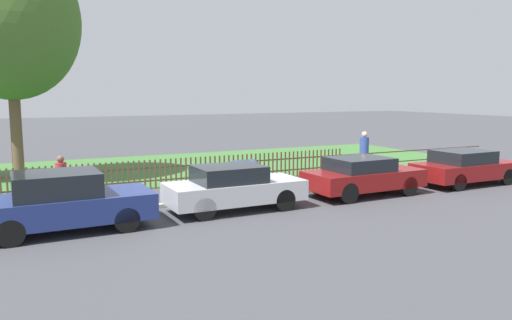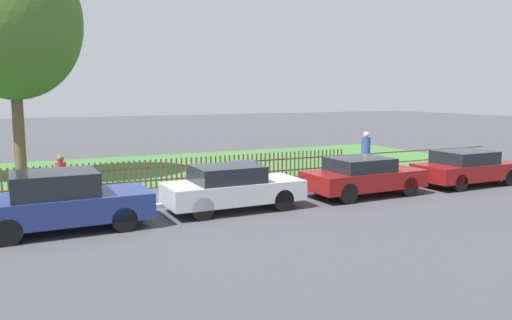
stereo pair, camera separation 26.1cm
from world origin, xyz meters
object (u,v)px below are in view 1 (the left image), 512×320
object	(u,v)px
parked_car_black_saloon	(234,187)
covered_motorcycle	(241,173)
parked_car_red_compact	(465,167)
tree_behind_motorcycle	(9,21)
parked_car_navy_estate	(363,175)
pedestrian_by_lamp	(364,151)
pedestrian_near_fence	(61,179)
parked_car_silver_hatchback	(64,202)

from	to	relation	value
parked_car_black_saloon	covered_motorcycle	world-z (taller)	parked_car_black_saloon
parked_car_red_compact	tree_behind_motorcycle	xyz separation A→B (m)	(-14.91, 7.92, 5.35)
parked_car_navy_estate	tree_behind_motorcycle	size ratio (longest dim) A/B	0.45
parked_car_black_saloon	pedestrian_by_lamp	world-z (taller)	pedestrian_by_lamp
parked_car_navy_estate	parked_car_black_saloon	bearing A→B (deg)	179.30
parked_car_black_saloon	parked_car_red_compact	distance (m)	9.38
tree_behind_motorcycle	pedestrian_near_fence	distance (m)	7.65
tree_behind_motorcycle	parked_car_navy_estate	bearing A→B (deg)	-37.46
parked_car_silver_hatchback	tree_behind_motorcycle	distance (m)	9.72
parked_car_navy_estate	pedestrian_near_fence	world-z (taller)	pedestrian_near_fence
parked_car_red_compact	pedestrian_by_lamp	size ratio (longest dim) A/B	2.26
pedestrian_near_fence	pedestrian_by_lamp	world-z (taller)	pedestrian_by_lamp
parked_car_black_saloon	parked_car_silver_hatchback	bearing A→B (deg)	-178.36
parked_car_navy_estate	pedestrian_near_fence	bearing A→B (deg)	164.59
tree_behind_motorcycle	pedestrian_near_fence	size ratio (longest dim) A/B	5.62
parked_car_silver_hatchback	pedestrian_by_lamp	distance (m)	12.48
parked_car_silver_hatchback	pedestrian_near_fence	xyz separation A→B (m)	(0.17, 2.53, 0.16)
parked_car_red_compact	tree_behind_motorcycle	size ratio (longest dim) A/B	0.46
parked_car_navy_estate	pedestrian_by_lamp	bearing A→B (deg)	49.77
parked_car_red_compact	covered_motorcycle	xyz separation A→B (m)	(-8.12, 2.21, 0.03)
parked_car_navy_estate	tree_behind_motorcycle	xyz separation A→B (m)	(-10.24, 7.85, 5.34)
covered_motorcycle	pedestrian_near_fence	bearing A→B (deg)	179.08
pedestrian_near_fence	pedestrian_by_lamp	xyz separation A→B (m)	(11.80, 1.02, 0.13)
parked_car_red_compact	pedestrian_by_lamp	bearing A→B (deg)	120.45
parked_car_silver_hatchback	tree_behind_motorcycle	bearing A→B (deg)	95.16
parked_car_silver_hatchback	pedestrian_by_lamp	bearing A→B (deg)	15.29
tree_behind_motorcycle	pedestrian_by_lamp	bearing A→B (deg)	-19.54
covered_motorcycle	parked_car_navy_estate	bearing A→B (deg)	-31.35
parked_car_red_compact	parked_car_black_saloon	bearing A→B (deg)	179.10
parked_car_silver_hatchback	parked_car_red_compact	size ratio (longest dim) A/B	1.02
parked_car_black_saloon	parked_car_navy_estate	bearing A→B (deg)	0.08
parked_car_silver_hatchback	covered_motorcycle	xyz separation A→B (m)	(5.88, 2.40, -0.05)
pedestrian_by_lamp	parked_car_silver_hatchback	bearing A→B (deg)	-121.18
tree_behind_motorcycle	parked_car_silver_hatchback	bearing A→B (deg)	-83.63
parked_car_black_saloon	tree_behind_motorcycle	xyz separation A→B (m)	(-5.53, 7.92, 5.33)
parked_car_red_compact	pedestrian_near_fence	distance (m)	14.04
parked_car_black_saloon	parked_car_red_compact	size ratio (longest dim) A/B	0.98
tree_behind_motorcycle	parked_car_black_saloon	bearing A→B (deg)	-55.04
parked_car_silver_hatchback	pedestrian_by_lamp	world-z (taller)	pedestrian_by_lamp
tree_behind_motorcycle	parked_car_red_compact	bearing A→B (deg)	-27.98
pedestrian_by_lamp	parked_car_navy_estate	bearing A→B (deg)	-86.37
parked_car_red_compact	parked_car_navy_estate	bearing A→B (deg)	178.22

